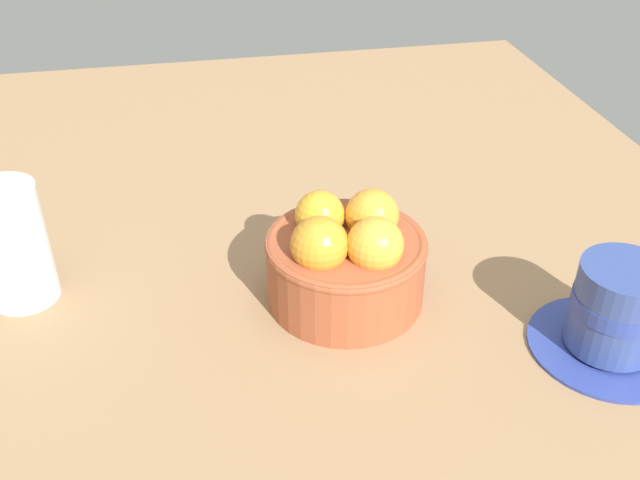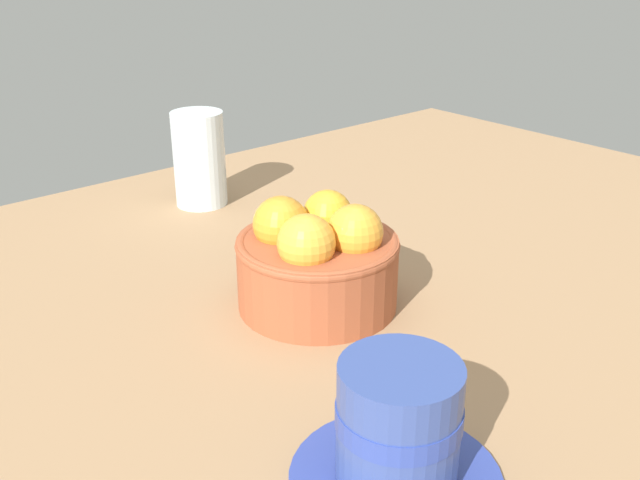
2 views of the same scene
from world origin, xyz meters
The scene contains 4 objects.
ground_plane centered at (0.00, 0.00, -1.51)cm, with size 128.08×85.93×3.01cm, color #997551.
terracotta_bowl centered at (-0.04, -0.01, 4.38)cm, with size 14.02×14.02×9.71cm.
coffee_cup centered at (-10.67, -19.69, 3.66)cm, with size 12.89×12.89×8.03cm.
water_glass centered at (5.89, 28.18, 5.54)cm, with size 6.06×6.06×11.07cm, color silver.
Camera 1 is at (-50.01, 12.21, 40.60)cm, focal length 40.74 mm.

